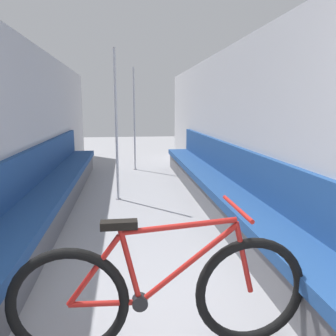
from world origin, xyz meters
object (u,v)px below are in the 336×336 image
at_px(bench_seat_row_right, 220,189).
at_px(bicycle, 162,295).
at_px(bench_seat_row_left, 49,195).
at_px(grab_pole_far, 116,128).
at_px(grab_pole_near, 134,121).

xyz_separation_m(bench_seat_row_right, bicycle, (-1.10, -2.58, 0.07)).
distance_m(bench_seat_row_left, bicycle, 2.84).
relative_size(bicycle, grab_pole_far, 0.77).
height_order(bench_seat_row_right, grab_pole_near, grab_pole_near).
distance_m(bench_seat_row_right, bicycle, 2.80).
distance_m(bicycle, grab_pole_far, 3.37).
distance_m(bicycle, grab_pole_near, 5.72).
distance_m(bench_seat_row_left, grab_pole_near, 3.42).
xyz_separation_m(bench_seat_row_left, grab_pole_far, (0.87, 0.69, 0.81)).
xyz_separation_m(bench_seat_row_left, grab_pole_near, (1.21, 3.10, 0.81)).
bearing_deg(bench_seat_row_right, bicycle, -113.16).
xyz_separation_m(bench_seat_row_left, bicycle, (1.19, -2.58, 0.07)).
distance_m(bench_seat_row_left, bench_seat_row_right, 2.29).
height_order(bench_seat_row_left, grab_pole_near, grab_pole_near).
xyz_separation_m(bicycle, grab_pole_far, (-0.32, 3.27, 0.74)).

